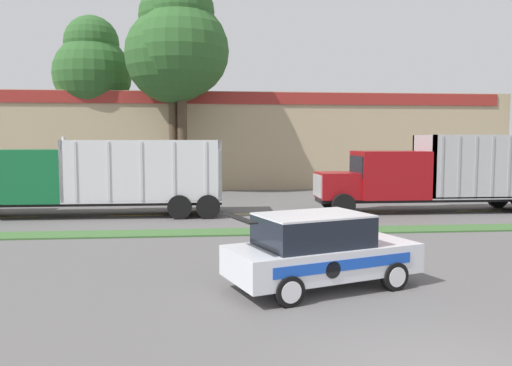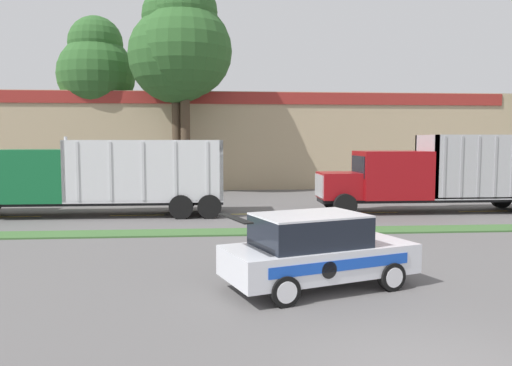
# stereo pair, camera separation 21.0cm
# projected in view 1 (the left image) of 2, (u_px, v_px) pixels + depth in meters

# --- Properties ---
(grass_verge) EXTENTS (120.00, 1.32, 0.06)m
(grass_verge) POSITION_uv_depth(u_px,v_px,m) (299.00, 231.00, 18.29)
(grass_verge) COLOR #3D6633
(grass_verge) RESTS_ON ground_plane
(centre_line_2) EXTENTS (2.40, 0.14, 0.01)m
(centre_line_2) POSITION_uv_depth(u_px,v_px,m) (10.00, 217.00, 21.80)
(centre_line_2) COLOR yellow
(centre_line_2) RESTS_ON ground_plane
(centre_line_3) EXTENTS (2.40, 0.14, 0.01)m
(centre_line_3) POSITION_uv_depth(u_px,v_px,m) (135.00, 215.00, 22.31)
(centre_line_3) COLOR yellow
(centre_line_3) RESTS_ON ground_plane
(centre_line_4) EXTENTS (2.40, 0.14, 0.01)m
(centre_line_4) POSITION_uv_depth(u_px,v_px,m) (255.00, 214.00, 22.81)
(centre_line_4) COLOR yellow
(centre_line_4) RESTS_ON ground_plane
(centre_line_5) EXTENTS (2.40, 0.14, 0.01)m
(centre_line_5) POSITION_uv_depth(u_px,v_px,m) (370.00, 212.00, 23.31)
(centre_line_5) COLOR yellow
(centre_line_5) RESTS_ON ground_plane
(centre_line_6) EXTENTS (2.40, 0.14, 0.01)m
(centre_line_6) POSITION_uv_depth(u_px,v_px,m) (480.00, 211.00, 23.81)
(centre_line_6) COLOR yellow
(centre_line_6) RESTS_ON ground_plane
(dump_truck_lead) EXTENTS (11.75, 2.78, 3.52)m
(dump_truck_lead) POSITION_uv_depth(u_px,v_px,m) (64.00, 181.00, 21.92)
(dump_truck_lead) COLOR black
(dump_truck_lead) RESTS_ON ground_plane
(dump_truck_mid) EXTENTS (11.30, 2.61, 3.61)m
(dump_truck_mid) POSITION_uv_depth(u_px,v_px,m) (418.00, 178.00, 23.32)
(dump_truck_mid) COLOR black
(dump_truck_mid) RESTS_ON ground_plane
(rally_car) EXTENTS (4.66, 3.16, 1.73)m
(rally_car) POSITION_uv_depth(u_px,v_px,m) (319.00, 250.00, 11.25)
(rally_car) COLOR silver
(rally_car) RESTS_ON ground_plane
(store_building_backdrop) EXTENTS (41.72, 12.10, 6.68)m
(store_building_backdrop) POSITION_uv_depth(u_px,v_px,m) (215.00, 141.00, 39.59)
(store_building_backdrop) COLOR tan
(store_building_backdrop) RESTS_ON ground_plane
(tree_behind_centre) EXTENTS (5.29, 5.29, 11.87)m
(tree_behind_centre) POSITION_uv_depth(u_px,v_px,m) (92.00, 67.00, 34.20)
(tree_behind_centre) COLOR #473828
(tree_behind_centre) RESTS_ON ground_plane
(tree_behind_right) EXTENTS (5.95, 5.95, 13.42)m
(tree_behind_right) POSITION_uv_depth(u_px,v_px,m) (181.00, 41.00, 30.99)
(tree_behind_right) COLOR #473828
(tree_behind_right) RESTS_ON ground_plane
(tree_behind_far_right) EXTENTS (5.95, 5.95, 13.17)m
(tree_behind_far_right) POSITION_uv_depth(u_px,v_px,m) (172.00, 47.00, 31.35)
(tree_behind_far_right) COLOR #473828
(tree_behind_far_right) RESTS_ON ground_plane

